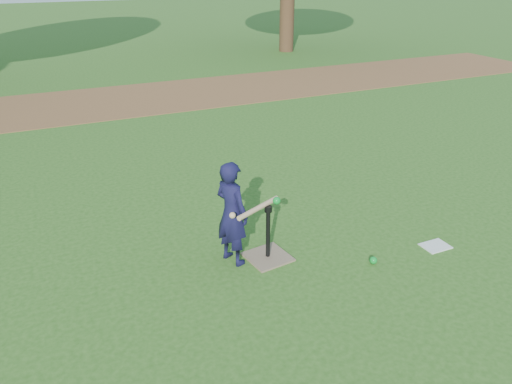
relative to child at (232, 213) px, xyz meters
name	(u,v)px	position (x,y,z in m)	size (l,w,h in m)	color
ground	(275,265)	(0.37, -0.27, -0.56)	(80.00, 80.00, 0.00)	#285116
dirt_strip	(127,100)	(0.37, 7.23, -0.55)	(24.00, 3.00, 0.01)	brown
child	(232,213)	(0.00, 0.00, 0.00)	(0.41, 0.27, 1.12)	black
wiffle_ball_ground	(373,260)	(1.31, -0.68, -0.52)	(0.08, 0.08, 0.08)	#0C8828
clipboard	(435,246)	(2.15, -0.69, -0.55)	(0.30, 0.23, 0.01)	silver
batting_tee	(268,249)	(0.36, -0.11, -0.45)	(0.48, 0.48, 0.61)	#7D644F
swing_action	(260,207)	(0.25, -0.14, 0.08)	(0.61, 0.30, 0.13)	tan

